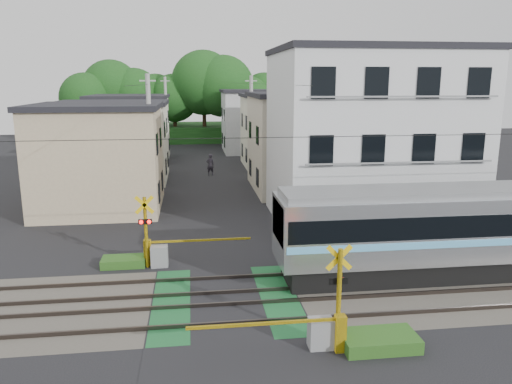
{
  "coord_description": "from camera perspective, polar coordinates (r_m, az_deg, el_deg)",
  "views": [
    {
      "loc": [
        -1.07,
        -16.42,
        7.57
      ],
      "look_at": [
        1.74,
        5.0,
        2.76
      ],
      "focal_mm": 35.0,
      "sensor_mm": 36.0,
      "label": 1
    }
  ],
  "objects": [
    {
      "name": "apartment_block",
      "position": [
        27.77,
        12.8,
        6.21
      ],
      "size": [
        10.2,
        8.36,
        9.3
      ],
      "color": "silver",
      "rests_on": "ground"
    },
    {
      "name": "weed_patches",
      "position": [
        18.14,
        2.19,
        -11.49
      ],
      "size": [
        10.25,
        8.8,
        0.4
      ],
      "color": "#2D5E1E",
      "rests_on": "ground"
    },
    {
      "name": "tree_hill",
      "position": [
        64.73,
        -5.94,
        10.49
      ],
      "size": [
        40.0,
        12.86,
        11.37
      ],
      "color": "#1B4A18",
      "rests_on": "ground"
    },
    {
      "name": "crossing_signal_near",
      "position": [
        14.94,
        7.81,
        -14.91
      ],
      "size": [
        4.74,
        0.65,
        3.09
      ],
      "color": "yellow",
      "rests_on": "ground"
    },
    {
      "name": "catenary",
      "position": [
        18.32,
        15.42,
        -0.13
      ],
      "size": [
        60.0,
        5.04,
        7.0
      ],
      "color": "#2D2D33",
      "rests_on": "ground"
    },
    {
      "name": "ground",
      "position": [
        18.11,
        -3.49,
        -12.19
      ],
      "size": [
        120.0,
        120.0,
        0.0
      ],
      "primitive_type": "plane",
      "color": "black"
    },
    {
      "name": "track_bed",
      "position": [
        18.09,
        -3.49,
        -12.09
      ],
      "size": [
        120.0,
        120.0,
        0.14
      ],
      "color": "#47423A",
      "rests_on": "ground"
    },
    {
      "name": "houses_row",
      "position": [
        42.58,
        -5.69,
        6.65
      ],
      "size": [
        22.07,
        31.35,
        6.8
      ],
      "color": "#C4AE8A",
      "rests_on": "ground"
    },
    {
      "name": "commuter_train",
      "position": [
        21.9,
        25.25,
        -3.72
      ],
      "size": [
        17.19,
        2.71,
        3.57
      ],
      "color": "black",
      "rests_on": "ground"
    },
    {
      "name": "crossing_signal_far",
      "position": [
        21.26,
        -11.23,
        -6.52
      ],
      "size": [
        4.74,
        0.65,
        3.09
      ],
      "color": "yellow",
      "rests_on": "ground"
    },
    {
      "name": "pedestrian",
      "position": [
        41.05,
        -5.25,
        3.13
      ],
      "size": [
        0.75,
        0.61,
        1.78
      ],
      "primitive_type": "imported",
      "rotation": [
        0.0,
        0.0,
        3.46
      ],
      "color": "#36313D",
      "rests_on": "ground"
    },
    {
      "name": "utility_poles",
      "position": [
        39.58,
        -7.48,
        7.38
      ],
      "size": [
        7.9,
        42.0,
        8.0
      ],
      "color": "#A5A5A0",
      "rests_on": "ground"
    }
  ]
}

